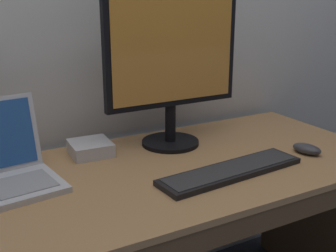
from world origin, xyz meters
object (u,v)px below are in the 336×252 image
at_px(laptop_silver, 1,174).
at_px(computer_mouse, 307,149).
at_px(wired_keyboard, 231,171).
at_px(external_drive_box, 90,148).
at_px(external_monitor, 172,61).

distance_m(laptop_silver, computer_mouse, 1.01).
bearing_deg(wired_keyboard, computer_mouse, 2.11).
distance_m(wired_keyboard, external_drive_box, 0.50).
bearing_deg(computer_mouse, external_drive_box, 136.52).
xyz_separation_m(laptop_silver, computer_mouse, (0.98, -0.23, -0.03)).
bearing_deg(wired_keyboard, external_monitor, 95.61).
relative_size(external_monitor, wired_keyboard, 1.09).
bearing_deg(external_drive_box, wired_keyboard, -49.07).
relative_size(external_monitor, computer_mouse, 5.28).
distance_m(wired_keyboard, computer_mouse, 0.34).
bearing_deg(external_monitor, laptop_silver, -172.82).
bearing_deg(computer_mouse, wired_keyboard, 167.31).
xyz_separation_m(wired_keyboard, computer_mouse, (0.34, 0.01, 0.01)).
xyz_separation_m(external_monitor, external_drive_box, (-0.30, 0.06, -0.29)).
bearing_deg(wired_keyboard, laptop_silver, 159.45).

